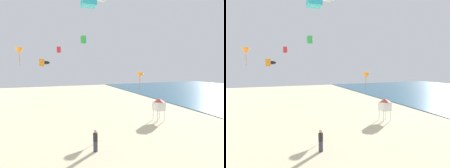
{
  "view_description": "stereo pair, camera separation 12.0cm",
  "coord_description": "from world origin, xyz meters",
  "views": [
    {
      "loc": [
        -1.42,
        -0.32,
        6.26
      ],
      "look_at": [
        6.52,
        20.94,
        4.1
      ],
      "focal_mm": 29.68,
      "sensor_mm": 36.0,
      "label": 1
    },
    {
      "loc": [
        -1.31,
        -0.36,
        6.26
      ],
      "look_at": [
        6.52,
        20.94,
        4.1
      ],
      "focal_mm": 29.68,
      "sensor_mm": 36.0,
      "label": 2
    }
  ],
  "objects": [
    {
      "name": "kite_flyer",
      "position": [
        2.02,
        12.4,
        0.92
      ],
      "size": [
        0.34,
        0.34,
        1.64
      ],
      "rotation": [
        0.0,
        0.0,
        0.25
      ],
      "color": "#383D4C",
      "rests_on": "ground"
    },
    {
      "name": "lifeguard_stand",
      "position": [
        11.01,
        17.47,
        1.84
      ],
      "size": [
        1.1,
        1.1,
        2.55
      ],
      "rotation": [
        0.0,
        0.0,
        0.34
      ],
      "color": "white",
      "rests_on": "ground"
    },
    {
      "name": "kite_orange_box",
      "position": [
        -1.55,
        30.37,
        6.85
      ],
      "size": [
        0.73,
        0.73,
        1.15
      ],
      "color": "orange"
    },
    {
      "name": "kite_red_box",
      "position": [
        1.35,
        34.32,
        9.23
      ],
      "size": [
        0.66,
        0.66,
        1.04
      ],
      "color": "red"
    },
    {
      "name": "kite_green_box",
      "position": [
        4.98,
        30.3,
        10.63
      ],
      "size": [
        0.78,
        0.78,
        1.23
      ],
      "color": "green"
    },
    {
      "name": "kite_orange_delta",
      "position": [
        9.32,
        19.0,
        5.2
      ],
      "size": [
        0.88,
        0.88,
        1.99
      ],
      "color": "orange"
    },
    {
      "name": "kite_orange_delta_2",
      "position": [
        -4.9,
        33.25,
        8.76
      ],
      "size": [
        1.31,
        1.31,
        2.97
      ],
      "color": "orange"
    },
    {
      "name": "kite_black_parafoil",
      "position": [
        -0.98,
        33.45,
        6.89
      ],
      "size": [
        1.48,
        0.41,
        0.57
      ],
      "color": "black"
    }
  ]
}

